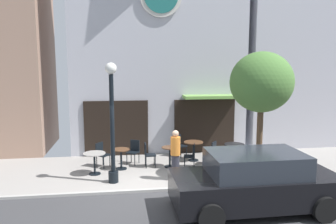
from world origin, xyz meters
The scene contains 17 objects.
ground_plane centered at (0.00, -0.80, -0.02)m, with size 29.11×10.19×0.13m.
clock_building centered at (0.84, 5.52, 5.71)m, with size 7.51×3.78×11.08m.
street_lamp centered at (-1.10, 0.99, 1.95)m, with size 0.36×0.36×3.84m.
street_tree centered at (3.70, 0.72, 3.19)m, with size 2.07×1.86×4.20m.
cafe_table_leftmost centered at (-1.76, 1.88, 0.56)m, with size 0.76×0.76×0.76m.
cafe_table_center_right centered at (-0.85, 2.34, 0.49)m, with size 0.61×0.61×0.75m.
cafe_table_center_left centered at (0.94, 2.34, 0.49)m, with size 0.61×0.61×0.76m.
cafe_table_center centered at (1.98, 3.04, 0.56)m, with size 0.76×0.76×0.76m.
cafe_table_near_door centered at (3.45, 2.45, 0.56)m, with size 0.77×0.77×0.76m.
cafe_chair_curbside centered at (-1.58, 2.76, 0.53)m, with size 0.56×0.56×0.90m.
cafe_chair_mid_row centered at (2.55, 2.42, 0.53)m, with size 0.56×0.56×0.90m.
cafe_chair_left_end centered at (1.71, 2.08, 0.53)m, with size 0.48×0.48×0.90m.
cafe_chair_facing_wall centered at (0.14, 2.47, 0.53)m, with size 0.41×0.41×0.90m.
cafe_chair_facing_street centered at (1.53, 3.72, 0.53)m, with size 0.56×0.56×0.90m.
cafe_chair_corner centered at (-0.37, 3.00, 0.53)m, with size 0.55×0.55×0.90m.
pedestrian_orange centered at (0.92, 0.94, 0.86)m, with size 0.35×0.35×1.67m.
parked_car_black centered at (2.61, -1.60, 0.76)m, with size 4.32×2.06×1.55m.
Camera 1 is at (-0.76, -9.52, 3.79)m, focal length 35.65 mm.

